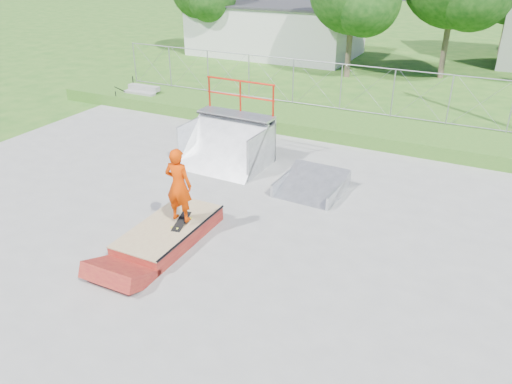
# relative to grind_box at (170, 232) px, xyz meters

# --- Properties ---
(ground) EXTENTS (120.00, 120.00, 0.00)m
(ground) POSITION_rel_grind_box_xyz_m (0.79, -0.18, -0.21)
(ground) COLOR #285B1A
(ground) RESTS_ON ground
(concrete_pad) EXTENTS (20.00, 16.00, 0.04)m
(concrete_pad) POSITION_rel_grind_box_xyz_m (0.79, -0.18, -0.19)
(concrete_pad) COLOR gray
(concrete_pad) RESTS_ON ground
(grass_berm) EXTENTS (24.00, 3.00, 0.50)m
(grass_berm) POSITION_rel_grind_box_xyz_m (0.79, 9.32, 0.04)
(grass_berm) COLOR #285B1A
(grass_berm) RESTS_ON ground
(grind_box) EXTENTS (1.36, 2.80, 0.41)m
(grind_box) POSITION_rel_grind_box_xyz_m (0.00, 0.00, 0.00)
(grind_box) COLOR maroon
(grind_box) RESTS_ON concrete_pad
(quarter_pipe) EXTENTS (2.58, 2.21, 2.53)m
(quarter_pipe) POSITION_rel_grind_box_xyz_m (-1.04, 4.46, 1.05)
(quarter_pipe) COLOR #999CA0
(quarter_pipe) RESTS_ON concrete_pad
(flat_bank_ramp) EXTENTS (1.78, 1.89, 0.52)m
(flat_bank_ramp) POSITION_rel_grind_box_xyz_m (2.10, 3.86, 0.05)
(flat_bank_ramp) COLOR #999CA0
(flat_bank_ramp) RESTS_ON concrete_pad
(skateboard) EXTENTS (0.38, 0.82, 0.13)m
(skateboard) POSITION_rel_grind_box_xyz_m (0.22, 0.19, 0.25)
(skateboard) COLOR black
(skateboard) RESTS_ON grind_box
(skater) EXTENTS (0.68, 0.48, 1.78)m
(skater) POSITION_rel_grind_box_xyz_m (0.22, 0.19, 1.14)
(skater) COLOR #CB3200
(skater) RESTS_ON grind_box
(concrete_stairs) EXTENTS (1.50, 1.60, 0.80)m
(concrete_stairs) POSITION_rel_grind_box_xyz_m (-7.71, 8.52, 0.19)
(concrete_stairs) COLOR gray
(concrete_stairs) RESTS_ON ground
(chain_link_fence) EXTENTS (20.00, 0.06, 1.80)m
(chain_link_fence) POSITION_rel_grind_box_xyz_m (0.79, 10.32, 1.19)
(chain_link_fence) COLOR gray
(chain_link_fence) RESTS_ON grass_berm
(utility_building_flat) EXTENTS (10.00, 6.00, 3.00)m
(utility_building_flat) POSITION_rel_grind_box_xyz_m (-7.21, 21.82, 1.29)
(utility_building_flat) COLOR silver
(utility_building_flat) RESTS_ON ground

